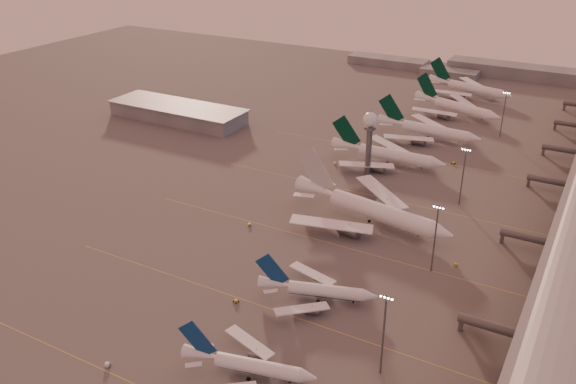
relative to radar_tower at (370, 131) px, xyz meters
The scene contains 24 objects.
ground 121.92m from the radar_tower, 92.39° to the right, with size 700.00×700.00×0.00m, color #5C5959.
taxiway_markings 71.83m from the radar_tower, 68.66° to the right, with size 180.00×185.25×0.02m.
hangar 127.68m from the radar_tower, behind, with size 82.00×27.00×8.50m.
radar_tower is the anchor object (origin of this frame).
mast_a 131.38m from the radar_tower, 66.17° to the right, with size 3.60×0.56×25.00m.
mast_b 82.32m from the radar_tower, 52.43° to the right, with size 3.60×0.56×25.00m.
mast_c 46.66m from the radar_tower, 12.53° to the right, with size 3.60×0.56×25.00m.
mast_d 91.11m from the radar_tower, 61.74° to the left, with size 3.60×0.56×25.00m.
distant_horizon 205.86m from the radar_tower, 90.67° to the left, with size 165.00×37.50×9.00m.
narrowbody_near 141.13m from the radar_tower, 80.52° to the right, with size 37.26×29.40×14.77m.
narrowbody_mid 103.16m from the radar_tower, 76.60° to the right, with size 37.37×29.36×15.05m.
widebody_white 49.95m from the radar_tower, 66.37° to the right, with size 69.81×55.48×24.73m.
greentail_a 23.68m from the radar_tower, 76.71° to the left, with size 57.20×46.22×20.78m.
greentail_b 61.97m from the radar_tower, 80.14° to the left, with size 57.34×46.20×20.82m.
greentail_c 107.33m from the radar_tower, 83.14° to the left, with size 55.65×44.19×21.01m.
greentail_d 149.86m from the radar_tower, 86.42° to the left, with size 57.76×46.07×21.39m.
gsv_truck_a 154.96m from the radar_tower, 94.36° to the right, with size 6.42×4.90×2.47m.
gsv_tug_mid 114.20m from the radar_tower, 88.92° to the right, with size 3.61×2.72×0.92m.
gsv_truck_b 97.63m from the radar_tower, 67.53° to the right, with size 6.62×4.54×2.52m.
gsv_truck_c 73.69m from the radar_tower, 106.92° to the right, with size 5.52×3.69×2.10m.
gsv_catering_b 83.32m from the radar_tower, 45.76° to the right, with size 5.09×3.20×3.87m.
gsv_tug_far 39.75m from the radar_tower, 60.07° to the right, with size 3.60×4.30×1.06m.
gsv_truck_d 27.05m from the radar_tower, 167.64° to the left, with size 2.56×5.56×2.16m.
gsv_tug_hangar 48.67m from the radar_tower, 44.59° to the left, with size 3.66×2.32×1.02m.
Camera 1 is at (97.38, -121.57, 113.17)m, focal length 38.00 mm.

